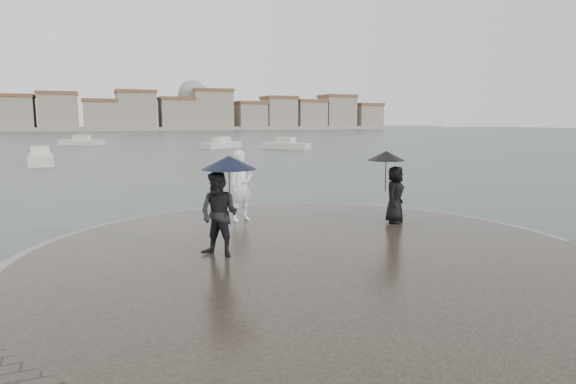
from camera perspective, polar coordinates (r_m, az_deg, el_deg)
name	(u,v)px	position (r m, az deg, el deg)	size (l,w,h in m)	color
ground	(413,333)	(7.61, 14.58, -15.87)	(400.00, 400.00, 0.00)	#2B3835
kerb_ring	(311,260)	(10.38, 2.79, -8.04)	(12.50, 12.50, 0.32)	gray
quay_tip	(311,259)	(10.37, 2.79, -7.93)	(11.90, 11.90, 0.36)	#2D261E
statue	(241,185)	(13.29, -5.58, 0.77)	(0.71, 0.47, 1.96)	white
visitor_left	(222,200)	(9.83, -7.84, -0.91)	(1.36, 1.21, 2.04)	black
visitor_right	(392,182)	(13.23, 12.23, 1.18)	(1.21, 1.05, 1.95)	black
far_skyline	(79,113)	(166.22, -23.56, 8.58)	(260.00, 20.00, 37.00)	gray
boats	(166,147)	(53.36, -14.31, 5.23)	(26.97, 33.88, 1.50)	beige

